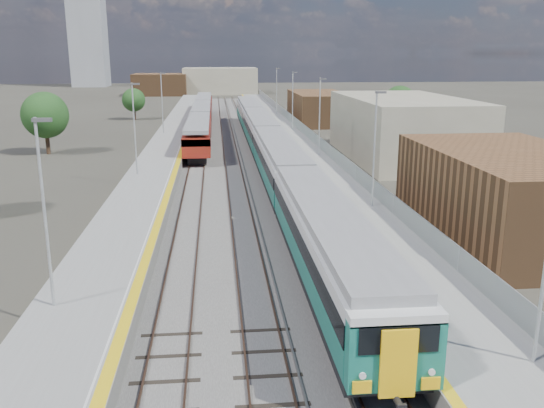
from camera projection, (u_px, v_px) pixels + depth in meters
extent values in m
plane|color=#47443A|center=(248.00, 153.00, 64.69)|extent=(320.00, 320.00, 0.00)
cube|color=#565451|center=(228.00, 149.00, 66.87)|extent=(10.50, 155.00, 0.06)
cube|color=#4C3323|center=(252.00, 145.00, 69.54)|extent=(0.07, 160.00, 0.14)
cube|color=#4C3323|center=(264.00, 145.00, 69.68)|extent=(0.07, 160.00, 0.14)
cube|color=#4C3323|center=(223.00, 145.00, 69.21)|extent=(0.07, 160.00, 0.14)
cube|color=#4C3323|center=(235.00, 145.00, 69.35)|extent=(0.07, 160.00, 0.14)
cube|color=#4C3323|center=(194.00, 146.00, 68.88)|extent=(0.07, 160.00, 0.14)
cube|color=#4C3323|center=(206.00, 145.00, 69.02)|extent=(0.07, 160.00, 0.14)
cube|color=gray|center=(249.00, 145.00, 69.52)|extent=(0.08, 160.00, 0.10)
cube|color=gray|center=(238.00, 145.00, 69.38)|extent=(0.08, 160.00, 0.10)
cube|color=slate|center=(292.00, 144.00, 67.46)|extent=(4.70, 155.00, 1.00)
cube|color=gray|center=(292.00, 140.00, 67.33)|extent=(4.70, 155.00, 0.03)
cube|color=yellow|center=(274.00, 140.00, 67.13)|extent=(0.40, 155.00, 0.01)
cube|color=gray|center=(310.00, 135.00, 67.39)|extent=(0.06, 155.00, 1.20)
cylinder|color=#9EA0A3|center=(374.00, 150.00, 37.14)|extent=(0.12, 0.12, 7.50)
cube|color=#4C4C4F|center=(381.00, 92.00, 36.24)|extent=(0.70, 0.18, 0.14)
cylinder|color=#9EA0A3|center=(319.00, 117.00, 56.40)|extent=(0.12, 0.12, 7.50)
cube|color=#4C4C4F|center=(323.00, 79.00, 55.50)|extent=(0.70, 0.18, 0.14)
cylinder|color=#9EA0A3|center=(293.00, 101.00, 75.65)|extent=(0.12, 0.12, 7.50)
cube|color=#4C4C4F|center=(295.00, 72.00, 74.75)|extent=(0.70, 0.18, 0.14)
cylinder|color=#9EA0A3|center=(277.00, 91.00, 94.91)|extent=(0.12, 0.12, 7.50)
cube|color=#4C4C4F|center=(278.00, 69.00, 94.01)|extent=(0.70, 0.18, 0.14)
cube|color=slate|center=(168.00, 146.00, 66.11)|extent=(4.30, 155.00, 1.00)
cube|color=gray|center=(168.00, 142.00, 65.98)|extent=(4.30, 155.00, 0.03)
cube|color=yellow|center=(185.00, 141.00, 66.16)|extent=(0.45, 155.00, 0.01)
cube|color=silver|center=(182.00, 141.00, 66.12)|extent=(0.08, 155.00, 0.01)
cylinder|color=#9EA0A3|center=(45.00, 215.00, 22.08)|extent=(0.12, 0.12, 7.50)
cube|color=#4C4C4F|center=(42.00, 120.00, 21.18)|extent=(0.70, 0.18, 0.14)
cylinder|color=#9EA0A3|center=(135.00, 129.00, 47.11)|extent=(0.12, 0.12, 7.50)
cube|color=#4C4C4F|center=(135.00, 84.00, 46.21)|extent=(0.70, 0.18, 0.14)
cylinder|color=#9EA0A3|center=(162.00, 103.00, 72.14)|extent=(0.12, 0.12, 7.50)
cube|color=#4C4C4F|center=(163.00, 73.00, 71.24)|extent=(0.70, 0.18, 0.14)
cube|color=brown|center=(511.00, 194.00, 34.54)|extent=(9.00, 16.00, 5.20)
cube|color=gray|center=(402.00, 128.00, 60.57)|extent=(11.00, 22.00, 6.40)
cube|color=brown|center=(319.00, 108.00, 92.26)|extent=(8.00, 18.00, 4.80)
cube|color=gray|center=(220.00, 81.00, 159.89)|extent=(20.00, 14.00, 7.00)
cube|color=brown|center=(160.00, 84.00, 153.74)|extent=(14.00, 12.00, 5.60)
cube|color=gray|center=(87.00, 25.00, 190.16)|extent=(11.00, 11.00, 40.00)
cube|color=black|center=(327.00, 269.00, 27.19)|extent=(2.81, 20.13, 0.47)
cube|color=#126150|center=(327.00, 253.00, 26.98)|extent=(2.91, 20.13, 1.18)
cube|color=black|center=(328.00, 234.00, 26.74)|extent=(2.97, 20.13, 0.81)
cube|color=silver|center=(328.00, 221.00, 26.58)|extent=(2.91, 20.13, 0.50)
cube|color=gray|center=(328.00, 212.00, 26.47)|extent=(2.58, 20.13, 0.41)
cube|color=black|center=(279.00, 178.00, 47.05)|extent=(2.81, 20.13, 0.47)
cube|color=#126150|center=(279.00, 168.00, 46.84)|extent=(2.91, 20.13, 1.18)
cube|color=black|center=(279.00, 157.00, 46.61)|extent=(2.97, 20.13, 0.81)
cube|color=silver|center=(279.00, 149.00, 46.44)|extent=(2.91, 20.13, 0.50)
cube|color=gray|center=(279.00, 144.00, 46.33)|extent=(2.58, 20.13, 0.41)
cube|color=black|center=(260.00, 141.00, 66.91)|extent=(2.81, 20.13, 0.47)
cube|color=#126150|center=(260.00, 134.00, 66.70)|extent=(2.91, 20.13, 1.18)
cube|color=black|center=(260.00, 126.00, 66.47)|extent=(2.97, 20.13, 0.81)
cube|color=silver|center=(260.00, 121.00, 66.30)|extent=(2.91, 20.13, 0.50)
cube|color=gray|center=(260.00, 117.00, 66.19)|extent=(2.58, 20.13, 0.41)
cube|color=black|center=(249.00, 121.00, 86.77)|extent=(2.81, 20.13, 0.47)
cube|color=#126150|center=(249.00, 116.00, 86.56)|extent=(2.91, 20.13, 1.18)
cube|color=black|center=(249.00, 109.00, 86.33)|extent=(2.97, 20.13, 0.81)
cube|color=silver|center=(249.00, 105.00, 86.17)|extent=(2.91, 20.13, 0.50)
cube|color=gray|center=(249.00, 102.00, 86.06)|extent=(2.58, 20.13, 0.41)
cube|color=#126150|center=(394.00, 354.00, 16.92)|extent=(2.89, 0.62, 2.17)
cube|color=black|center=(399.00, 340.00, 16.45)|extent=(2.37, 0.06, 0.83)
cube|color=yellow|center=(398.00, 364.00, 16.58)|extent=(1.08, 0.10, 2.17)
cube|color=black|center=(199.00, 149.00, 64.34)|extent=(1.86, 15.85, 0.65)
cube|color=maroon|center=(198.00, 135.00, 63.95)|extent=(2.75, 18.64, 1.96)
cube|color=black|center=(198.00, 131.00, 63.82)|extent=(2.81, 18.64, 0.69)
cube|color=gray|center=(198.00, 122.00, 63.57)|extent=(2.45, 18.64, 0.39)
cube|color=black|center=(202.00, 128.00, 82.77)|extent=(1.86, 15.85, 0.65)
cube|color=maroon|center=(202.00, 117.00, 82.38)|extent=(2.75, 18.64, 1.96)
cube|color=black|center=(202.00, 113.00, 82.25)|extent=(2.81, 18.64, 0.69)
cube|color=gray|center=(202.00, 106.00, 82.00)|extent=(2.45, 18.64, 0.39)
cube|color=black|center=(204.00, 114.00, 101.20)|extent=(1.86, 15.85, 0.65)
cube|color=maroon|center=(204.00, 105.00, 100.81)|extent=(2.75, 18.64, 1.96)
cube|color=black|center=(204.00, 102.00, 100.68)|extent=(2.81, 18.64, 0.69)
cube|color=gray|center=(204.00, 97.00, 100.44)|extent=(2.45, 18.64, 0.39)
cylinder|color=#382619|center=(48.00, 143.00, 63.40)|extent=(0.44, 0.44, 2.38)
sphere|color=#193F18|center=(45.00, 115.00, 62.62)|extent=(5.03, 5.03, 5.03)
cylinder|color=#382619|center=(134.00, 114.00, 96.61)|extent=(0.44, 0.44, 1.82)
sphere|color=#193F18|center=(134.00, 100.00, 96.00)|extent=(3.85, 3.85, 3.85)
cylinder|color=#382619|center=(398.00, 122.00, 83.53)|extent=(0.44, 0.44, 2.23)
sphere|color=#193F18|center=(400.00, 102.00, 82.80)|extent=(4.70, 4.70, 4.70)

